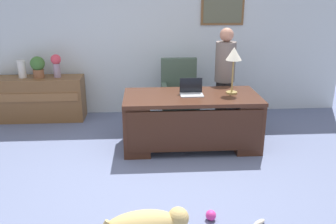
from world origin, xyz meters
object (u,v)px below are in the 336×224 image
desk (191,119)px  dog_toy_bone (259,223)px  armchair (179,95)px  laptop (191,91)px  person_standing (225,78)px  vase_empty (22,69)px  dog_toy_ball (211,215)px  potted_plant (38,66)px  credenza (38,99)px  desk_lamp (234,57)px  vase_with_flowers (56,64)px

desk → dog_toy_bone: (0.43, -1.89, -0.39)m
armchair → laptop: armchair is taller
person_standing → vase_empty: size_ratio=5.46×
dog_toy_ball → desk: bearing=89.3°
armchair → dog_toy_bone: bearing=-80.1°
armchair → potted_plant: potted_plant is taller
credenza → dog_toy_bone: 4.37m
desk → laptop: (-0.00, 0.06, 0.40)m
desk_lamp → potted_plant: size_ratio=1.83×
armchair → person_standing: (0.70, -0.25, 0.35)m
person_standing → vase_with_flowers: person_standing is taller
credenza → vase_empty: 0.57m
desk_lamp → vase_with_flowers: size_ratio=1.68×
laptop → potted_plant: potted_plant is taller
vase_with_flowers → credenza: bearing=-179.8°
desk_lamp → vase_empty: bearing=159.6°
laptop → vase_empty: 3.00m
desk_lamp → vase_with_flowers: (-2.73, 1.23, -0.31)m
laptop → dog_toy_ball: size_ratio=3.06×
credenza → potted_plant: (0.06, 0.00, 0.57)m
dog_toy_bone → dog_toy_ball: bearing=166.1°
laptop → desk_lamp: size_ratio=0.49×
laptop → dog_toy_bone: bearing=-77.5°
desk_lamp → potted_plant: bearing=157.9°
dog_toy_bone → armchair: bearing=99.9°
potted_plant → desk_lamp: bearing=-22.1°
dog_toy_ball → dog_toy_bone: bearing=-13.9°
armchair → dog_toy_ball: bearing=-88.9°
desk → credenza: (-2.51, 1.32, -0.04)m
vase_empty → potted_plant: 0.27m
vase_empty → armchair: bearing=-6.3°
person_standing → dog_toy_ball: bearing=-104.2°
dog_toy_ball → person_standing: bearing=75.8°
dog_toy_bone → laptop: bearing=102.5°
vase_empty → dog_toy_ball: (2.70, -3.10, -0.85)m
laptop → dog_toy_bone: size_ratio=2.01×
desk → armchair: (-0.08, 1.03, 0.06)m
desk → dog_toy_bone: bearing=-77.1°
armchair → vase_with_flowers: vase_with_flowers is taller
potted_plant → dog_toy_bone: (2.89, -3.21, -0.93)m
laptop → potted_plant: bearing=152.8°
vase_empty → vase_with_flowers: bearing=0.0°
laptop → dog_toy_bone: 2.15m
desk → vase_with_flowers: (-2.14, 1.32, 0.56)m
vase_empty → potted_plant: (0.27, 0.00, 0.05)m
person_standing → vase_empty: 3.39m
vase_with_flowers → potted_plant: bearing=-180.0°
vase_with_flowers → dog_toy_bone: bearing=-51.3°
credenza → dog_toy_ball: credenza is taller
vase_empty → dog_toy_bone: vase_empty is taller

